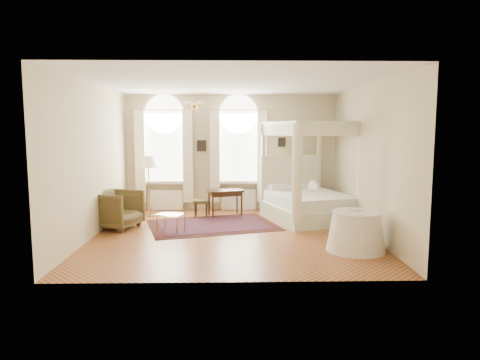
% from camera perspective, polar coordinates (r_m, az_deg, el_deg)
% --- Properties ---
extents(ground, '(6.00, 6.00, 0.00)m').
position_cam_1_polar(ground, '(9.58, -1.09, -7.23)').
color(ground, '#AE6432').
rests_on(ground, ground).
extents(room_walls, '(6.00, 6.00, 6.00)m').
position_cam_1_polar(room_walls, '(9.30, -1.11, 4.69)').
color(room_walls, beige).
rests_on(room_walls, ground).
extents(window_left, '(1.62, 0.27, 3.29)m').
position_cam_1_polar(window_left, '(12.34, -10.03, 2.82)').
color(window_left, white).
rests_on(window_left, room_walls).
extents(window_right, '(1.62, 0.27, 3.29)m').
position_cam_1_polar(window_right, '(12.20, -0.22, 2.88)').
color(window_right, white).
rests_on(window_right, room_walls).
extents(chandelier, '(0.51, 0.45, 0.50)m').
position_cam_1_polar(chandelier, '(10.55, -6.12, 9.94)').
color(chandelier, '#BA923E').
rests_on(chandelier, room_walls).
extents(wall_pictures, '(2.54, 0.03, 0.39)m').
position_cam_1_polar(wall_pictures, '(12.27, -0.76, 4.79)').
color(wall_pictures, black).
rests_on(wall_pictures, room_walls).
extents(canopy_bed, '(2.45, 2.74, 2.51)m').
position_cam_1_polar(canopy_bed, '(11.10, 9.16, -2.37)').
color(canopy_bed, beige).
rests_on(canopy_bed, ground).
extents(nightstand, '(0.42, 0.39, 0.53)m').
position_cam_1_polar(nightstand, '(11.80, 9.90, -3.33)').
color(nightstand, '#351C0E').
rests_on(nightstand, ground).
extents(nightstand_lamp, '(0.27, 0.27, 0.40)m').
position_cam_1_polar(nightstand_lamp, '(11.65, 9.72, -0.80)').
color(nightstand_lamp, '#BA923E').
rests_on(nightstand_lamp, nightstand).
extents(writing_desk, '(1.02, 0.75, 0.69)m').
position_cam_1_polar(writing_desk, '(11.54, -1.98, -1.83)').
color(writing_desk, '#351C0E').
rests_on(writing_desk, ground).
extents(laptop, '(0.32, 0.21, 0.03)m').
position_cam_1_polar(laptop, '(11.48, -3.06, -1.32)').
color(laptop, black).
rests_on(laptop, writing_desk).
extents(stool, '(0.39, 0.39, 0.44)m').
position_cam_1_polar(stool, '(11.46, -5.22, -3.04)').
color(stool, '#483B1F').
rests_on(stool, ground).
extents(armchair, '(1.25, 1.23, 0.90)m').
position_cam_1_polar(armchair, '(10.44, -16.14, -3.81)').
color(armchair, '#483C1E').
rests_on(armchair, ground).
extents(coffee_table, '(0.71, 0.62, 0.41)m').
position_cam_1_polar(coffee_table, '(9.89, -9.23, -4.70)').
color(coffee_table, white).
rests_on(coffee_table, ground).
extents(floor_lamp, '(0.42, 0.42, 1.62)m').
position_cam_1_polar(floor_lamp, '(11.53, -12.11, 1.98)').
color(floor_lamp, '#BA923E').
rests_on(floor_lamp, ground).
extents(oriental_rug, '(3.46, 2.89, 0.01)m').
position_cam_1_polar(oriental_rug, '(10.47, -3.68, -5.99)').
color(oriental_rug, '#41160F').
rests_on(oriental_rug, ground).
extents(side_table, '(1.12, 1.12, 0.76)m').
position_cam_1_polar(side_table, '(8.53, 15.20, -6.64)').
color(side_table, beige).
rests_on(side_table, ground).
extents(book, '(0.24, 0.28, 0.02)m').
position_cam_1_polar(book, '(8.55, 14.68, -3.86)').
color(book, black).
rests_on(book, side_table).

